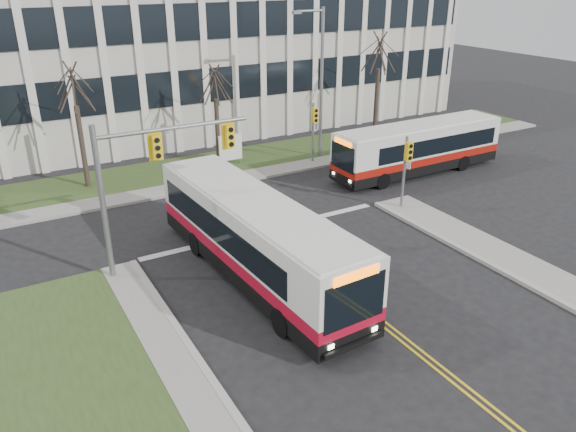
# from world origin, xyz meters

# --- Properties ---
(ground) EXTENTS (120.00, 120.00, 0.00)m
(ground) POSITION_xyz_m (0.00, 0.00, 0.00)
(ground) COLOR black
(ground) RESTS_ON ground
(sidewalk_cross) EXTENTS (44.00, 1.60, 0.14)m
(sidewalk_cross) POSITION_xyz_m (5.00, 15.20, 0.07)
(sidewalk_cross) COLOR #9E9B93
(sidewalk_cross) RESTS_ON ground
(building_lawn) EXTENTS (44.00, 5.00, 0.12)m
(building_lawn) POSITION_xyz_m (5.00, 18.00, 0.06)
(building_lawn) COLOR #32481F
(building_lawn) RESTS_ON ground
(office_building) EXTENTS (40.00, 16.00, 12.00)m
(office_building) POSITION_xyz_m (5.00, 30.00, 6.00)
(office_building) COLOR beige
(office_building) RESTS_ON ground
(mast_arm_signal) EXTENTS (6.11, 0.38, 6.20)m
(mast_arm_signal) POSITION_xyz_m (-5.62, 7.16, 4.26)
(mast_arm_signal) COLOR slate
(mast_arm_signal) RESTS_ON ground
(signal_pole_near) EXTENTS (0.34, 0.39, 3.80)m
(signal_pole_near) POSITION_xyz_m (7.20, 6.90, 2.50)
(signal_pole_near) COLOR slate
(signal_pole_near) RESTS_ON ground
(signal_pole_far) EXTENTS (0.34, 0.39, 3.80)m
(signal_pole_far) POSITION_xyz_m (7.20, 15.40, 2.50)
(signal_pole_far) COLOR slate
(signal_pole_far) RESTS_ON ground
(streetlight) EXTENTS (2.15, 0.25, 9.20)m
(streetlight) POSITION_xyz_m (8.03, 16.20, 5.19)
(streetlight) COLOR slate
(streetlight) RESTS_ON ground
(directory_sign) EXTENTS (1.50, 0.12, 2.00)m
(directory_sign) POSITION_xyz_m (2.50, 17.50, 1.17)
(directory_sign) COLOR slate
(directory_sign) RESTS_ON ground
(tree_left) EXTENTS (1.80, 1.80, 7.70)m
(tree_left) POSITION_xyz_m (-6.00, 18.00, 5.51)
(tree_left) COLOR #42352B
(tree_left) RESTS_ON ground
(tree_mid) EXTENTS (1.80, 1.80, 6.82)m
(tree_mid) POSITION_xyz_m (2.00, 18.20, 4.88)
(tree_mid) COLOR #42352B
(tree_mid) RESTS_ON ground
(tree_right) EXTENTS (1.80, 1.80, 8.25)m
(tree_right) POSITION_xyz_m (14.00, 18.00, 5.91)
(tree_right) COLOR #42352B
(tree_right) RESTS_ON ground
(bus_main) EXTENTS (3.21, 12.22, 3.23)m
(bus_main) POSITION_xyz_m (-2.33, 4.50, 1.61)
(bus_main) COLOR silver
(bus_main) RESTS_ON ground
(bus_cross) EXTENTS (10.96, 2.48, 2.92)m
(bus_cross) POSITION_xyz_m (11.62, 10.85, 1.46)
(bus_cross) COLOR silver
(bus_cross) RESTS_ON ground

